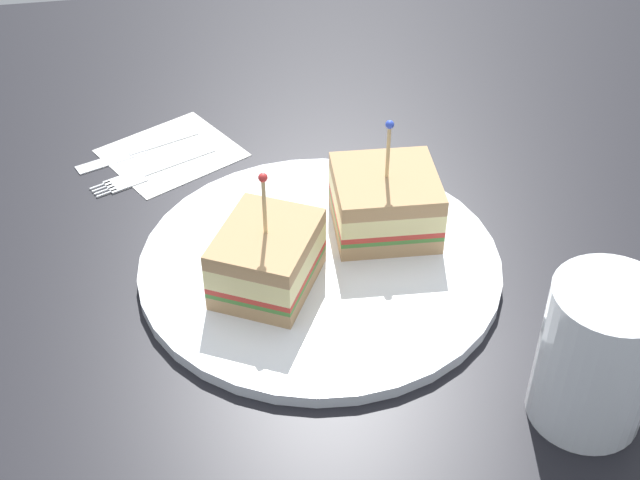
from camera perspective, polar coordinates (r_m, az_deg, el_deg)
The scene contains 8 objects.
ground_plane at distance 71.59cm, azimuth -0.00°, elevation -2.50°, with size 117.09×117.09×2.00cm, color black.
plate at distance 70.60cm, azimuth -0.00°, elevation -1.58°, with size 29.50×29.50×1.01cm, color white.
sandwich_half_front at distance 66.40cm, azimuth -3.52°, elevation -1.23°, with size 10.05×10.71×10.54cm.
sandwich_half_back at distance 72.16cm, azimuth 4.33°, elevation 2.51°, with size 8.98×8.78×10.50cm.
drink_glass at distance 59.40cm, azimuth 17.78°, elevation -7.50°, with size 7.67×7.67×10.91cm.
napkin at distance 85.87cm, azimuth -9.78°, elevation 5.70°, with size 11.71×10.54×0.15cm, color white.
fork at distance 83.01cm, azimuth -11.73°, elevation 4.23°, with size 12.03×6.35×0.35cm.
knife at distance 86.42cm, azimuth -12.34°, elevation 5.65°, with size 12.07×5.72×0.35cm.
Camera 1 is at (-9.59, -52.75, 46.44)cm, focal length 48.44 mm.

